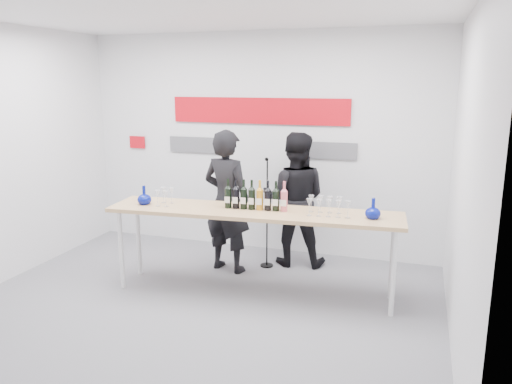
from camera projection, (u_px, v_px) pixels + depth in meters
ground at (201, 305)px, 5.35m from camera, size 5.00×5.00×0.00m
back_wall at (259, 144)px, 6.87m from camera, size 5.00×0.04×3.00m
signage at (254, 121)px, 6.80m from camera, size 3.38×0.02×0.79m
tasting_table at (253, 217)px, 5.46m from camera, size 3.27×0.90×0.97m
wine_bottles at (256, 195)px, 5.44m from camera, size 0.71×0.13×0.33m
decanter_left at (144, 195)px, 5.69m from camera, size 0.16×0.16×0.21m
decanter_right at (373, 208)px, 5.09m from camera, size 0.16×0.16×0.21m
glasses_left at (165, 197)px, 5.67m from camera, size 0.18×0.23×0.18m
glasses_right at (327, 206)px, 5.23m from camera, size 0.48×0.25×0.18m
presenter_left at (227, 201)px, 6.16m from camera, size 0.73×0.56×1.78m
presenter_right at (294, 199)px, 6.39m from camera, size 0.92×0.77×1.73m
mic_stand at (267, 234)px, 6.37m from camera, size 0.17×0.17×1.43m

